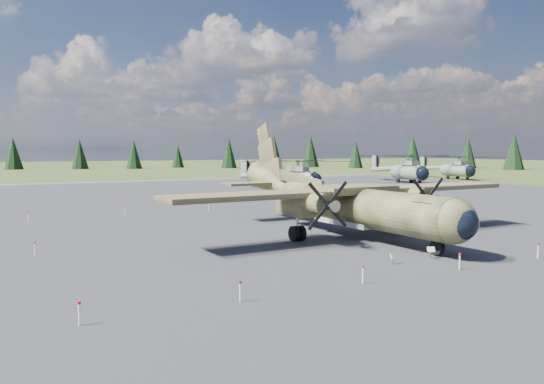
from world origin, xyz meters
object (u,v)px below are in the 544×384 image
helicopter_near (295,169)px  helicopter_far (457,163)px  transport_plane (343,199)px  helicopter_mid (409,163)px

helicopter_near → helicopter_far: bearing=-9.4°
helicopter_near → transport_plane: bearing=-138.0°
helicopter_mid → helicopter_near: bearing=-161.8°
transport_plane → helicopter_mid: bearing=41.4°
helicopter_far → helicopter_mid: bearing=-160.0°
transport_plane → helicopter_mid: (43.81, 41.61, 0.99)m
helicopter_near → helicopter_mid: helicopter_mid is taller
transport_plane → helicopter_near: (17.36, 36.33, 0.60)m
transport_plane → helicopter_near: transport_plane is taller
transport_plane → helicopter_far: bearing=35.2°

